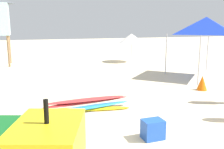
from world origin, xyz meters
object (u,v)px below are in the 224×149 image
Objects in this scene: surfboard_pile at (87,105)px; traffic_cone_near at (202,83)px; popup_canopy at (206,26)px; cooler_box at (153,129)px; beach_umbrella_left at (131,38)px.

traffic_cone_near is (4.54, 0.75, 0.12)m from surfboard_pile.
traffic_cone_near is (-1.60, -1.94, -2.07)m from popup_canopy.
cooler_box is (0.87, -2.25, 0.05)m from surfboard_pile.
traffic_cone_near is at bearing 39.21° from cooler_box.
popup_canopy is 1.49× the size of beach_umbrella_left.
beach_umbrella_left is 11.39m from cooler_box.
popup_canopy is 5.77m from beach_umbrella_left.
cooler_box is at bearing -111.45° from beach_umbrella_left.
surfboard_pile is at bearing -121.16° from beach_umbrella_left.
beach_umbrella_left reaches higher than surfboard_pile.
popup_canopy is at bearing -78.50° from beach_umbrella_left.
cooler_box is (-4.14, -10.53, -1.32)m from beach_umbrella_left.
surfboard_pile is at bearing -170.64° from traffic_cone_near.
beach_umbrella_left is 4.14× the size of cooler_box.
traffic_cone_near reaches higher than surfboard_pile.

